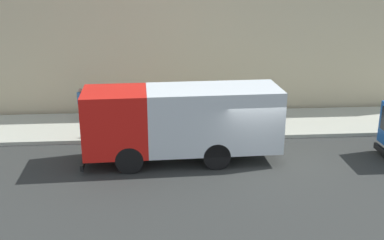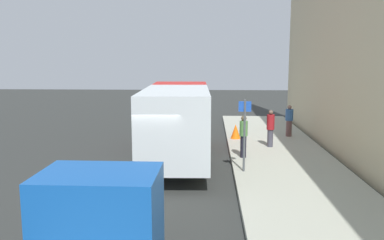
{
  "view_description": "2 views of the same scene",
  "coord_description": "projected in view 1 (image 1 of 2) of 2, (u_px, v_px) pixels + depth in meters",
  "views": [
    {
      "loc": [
        -16.98,
        3.89,
        7.59
      ],
      "look_at": [
        1.61,
        2.48,
        1.48
      ],
      "focal_mm": 43.75,
      "sensor_mm": 36.0,
      "label": 1
    },
    {
      "loc": [
        2.16,
        -12.76,
        4.17
      ],
      "look_at": [
        1.44,
        2.68,
        1.77
      ],
      "focal_mm": 37.53,
      "sensor_mm": 36.0,
      "label": 2
    }
  ],
  "objects": [
    {
      "name": "street_sign_post",
      "position": [
        218.0,
        103.0,
        21.3
      ],
      "size": [
        0.44,
        0.08,
        2.57
      ],
      "color": "#4C5156",
      "rests_on": "sidewalk"
    },
    {
      "name": "building_facade",
      "position": [
        231.0,
        10.0,
        24.33
      ],
      "size": [
        0.5,
        30.0,
        10.9
      ],
      "primitive_type": "cube",
      "color": "beige",
      "rests_on": "ground"
    },
    {
      "name": "large_utility_truck",
      "position": [
        182.0,
        120.0,
        18.78
      ],
      "size": [
        2.65,
        7.99,
        3.04
      ],
      "rotation": [
        0.0,
        0.0,
        0.03
      ],
      "color": "red",
      "rests_on": "ground"
    },
    {
      "name": "pedestrian_standing",
      "position": [
        130.0,
        109.0,
        22.64
      ],
      "size": [
        0.47,
        0.47,
        1.68
      ],
      "rotation": [
        0.0,
        0.0,
        5.23
      ],
      "color": "#3F3F4B",
      "rests_on": "sidewalk"
    },
    {
      "name": "pedestrian_walking",
      "position": [
        174.0,
        116.0,
        21.47
      ],
      "size": [
        0.43,
        0.43,
        1.72
      ],
      "rotation": [
        0.0,
        0.0,
        2.03
      ],
      "color": "black",
      "rests_on": "sidewalk"
    },
    {
      "name": "ground",
      "position": [
        257.0,
        166.0,
        18.73
      ],
      "size": [
        80.0,
        80.0,
        0.0
      ],
      "primitive_type": "plane",
      "color": "#2C2E2C"
    },
    {
      "name": "pedestrian_third",
      "position": [
        81.0,
        103.0,
        23.72
      ],
      "size": [
        0.46,
        0.46,
        1.61
      ],
      "rotation": [
        0.0,
        0.0,
        0.21
      ],
      "color": "brown",
      "rests_on": "sidewalk"
    },
    {
      "name": "sidewalk",
      "position": [
        236.0,
        124.0,
        23.54
      ],
      "size": [
        4.2,
        30.0,
        0.17
      ],
      "primitive_type": "cube",
      "color": "#A7AA9A",
      "rests_on": "ground"
    },
    {
      "name": "traffic_cone_orange",
      "position": [
        89.0,
        130.0,
        21.29
      ],
      "size": [
        0.5,
        0.5,
        0.71
      ],
      "primitive_type": "cone",
      "color": "orange",
      "rests_on": "sidewalk"
    }
  ]
}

